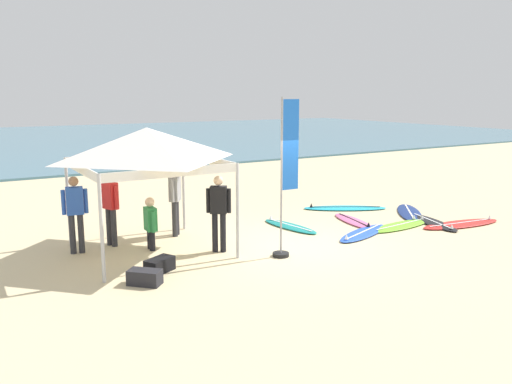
{
  "coord_description": "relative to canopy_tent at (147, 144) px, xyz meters",
  "views": [
    {
      "loc": [
        -6.74,
        -9.47,
        3.46
      ],
      "look_at": [
        0.0,
        1.7,
        1.0
      ],
      "focal_mm": 36.67,
      "sensor_mm": 36.0,
      "label": 1
    }
  ],
  "objects": [
    {
      "name": "ground_plane",
      "position": [
        2.95,
        -1.35,
        -2.39
      ],
      "size": [
        80.0,
        80.0,
        0.0
      ],
      "primitive_type": "plane",
      "color": "beige"
    },
    {
      "name": "surfboard_blue",
      "position": [
        5.03,
        -1.39,
        -2.35
      ],
      "size": [
        2.22,
        1.31,
        0.19
      ],
      "color": "blue",
      "rests_on": "ground"
    },
    {
      "name": "surfboard_black",
      "position": [
        7.41,
        -1.52,
        -2.35
      ],
      "size": [
        1.13,
        2.17,
        0.19
      ],
      "color": "black",
      "rests_on": "ground"
    },
    {
      "name": "surfboard_teal",
      "position": [
        3.85,
        0.13,
        -2.35
      ],
      "size": [
        0.76,
        1.97,
        0.19
      ],
      "color": "#19847F",
      "rests_on": "ground"
    },
    {
      "name": "surfboard_pink",
      "position": [
        5.67,
        -0.32,
        -2.35
      ],
      "size": [
        0.89,
        1.95,
        0.19
      ],
      "color": "pink",
      "rests_on": "ground"
    },
    {
      "name": "person_green",
      "position": [
        0.05,
        0.11,
        -1.73
      ],
      "size": [
        0.24,
        0.55,
        1.2
      ],
      "color": "black",
      "rests_on": "ground"
    },
    {
      "name": "person_red",
      "position": [
        -0.61,
        0.88,
        -1.4
      ],
      "size": [
        0.33,
        0.52,
        1.71
      ],
      "color": "#2D2D33",
      "rests_on": "ground"
    },
    {
      "name": "canopy_tent",
      "position": [
        0.0,
        0.0,
        0.0
      ],
      "size": [
        2.97,
        2.97,
        2.75
      ],
      "color": "#B7B7BC",
      "rests_on": "ground"
    },
    {
      "name": "surfboard_cyan",
      "position": [
        6.56,
        1.09,
        -2.35
      ],
      "size": [
        2.52,
        1.85,
        0.19
      ],
      "color": "#23B2CC",
      "rests_on": "ground"
    },
    {
      "name": "surfboard_lime",
      "position": [
        6.41,
        -1.33,
        -2.35
      ],
      "size": [
        2.3,
        0.84,
        0.19
      ],
      "color": "#7AD12D",
      "rests_on": "ground"
    },
    {
      "name": "banner_flag",
      "position": [
        2.39,
        -1.81,
        -0.81
      ],
      "size": [
        0.6,
        0.36,
        3.4
      ],
      "color": "#99999E",
      "rests_on": "ground"
    },
    {
      "name": "sea",
      "position": [
        2.95,
        29.97,
        -2.34
      ],
      "size": [
        80.0,
        36.0,
        0.1
      ],
      "primitive_type": "cube",
      "color": "teal",
      "rests_on": "ground"
    },
    {
      "name": "surfboard_navy",
      "position": [
        7.77,
        -0.37,
        -2.35
      ],
      "size": [
        1.99,
        2.19,
        0.19
      ],
      "color": "navy",
      "rests_on": "ground"
    },
    {
      "name": "person_black",
      "position": [
        1.29,
        -0.82,
        -1.4
      ],
      "size": [
        0.47,
        0.38,
        1.71
      ],
      "color": "black",
      "rests_on": "ground"
    },
    {
      "name": "gear_bag_by_pole",
      "position": [
        -0.33,
        -1.41,
        -2.25
      ],
      "size": [
        0.68,
        0.57,
        0.28
      ],
      "primitive_type": "cube",
      "rotation": [
        0.0,
        0.0,
        0.49
      ],
      "color": "black",
      "rests_on": "ground"
    },
    {
      "name": "person_grey",
      "position": [
        0.99,
        0.95,
        -1.4
      ],
      "size": [
        0.39,
        0.45,
        1.71
      ],
      "color": "#2D2D33",
      "rests_on": "ground"
    },
    {
      "name": "gear_bag_near_tent",
      "position": [
        -0.82,
        -1.93,
        -2.25
      ],
      "size": [
        0.65,
        0.65,
        0.28
      ],
      "primitive_type": "cube",
      "rotation": [
        0.0,
        0.0,
        2.37
      ],
      "color": "#232328",
      "rests_on": "ground"
    },
    {
      "name": "surfboard_red",
      "position": [
        7.92,
        -2.05,
        -2.35
      ],
      "size": [
        2.56,
        0.99,
        0.19
      ],
      "color": "red",
      "rests_on": "ground"
    },
    {
      "name": "person_blue",
      "position": [
        -1.43,
        0.7,
        -1.4
      ],
      "size": [
        0.54,
        0.28,
        1.71
      ],
      "color": "#2D2D33",
      "rests_on": "ground"
    }
  ]
}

